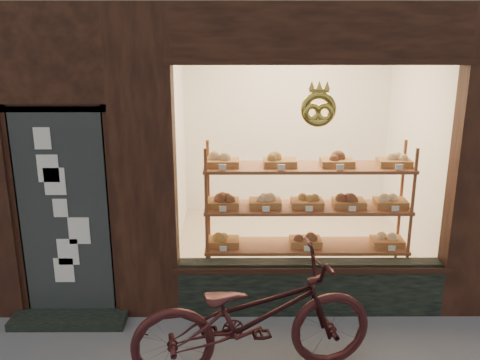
{
  "coord_description": "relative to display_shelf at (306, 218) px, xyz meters",
  "views": [
    {
      "loc": [
        -0.3,
        -2.87,
        2.94
      ],
      "look_at": [
        -0.27,
        2.0,
        1.48
      ],
      "focal_mm": 40.0,
      "sensor_mm": 36.0,
      "label": 1
    }
  ],
  "objects": [
    {
      "name": "display_shelf",
      "position": [
        0.0,
        0.0,
        0.0
      ],
      "size": [
        2.2,
        0.45,
        1.7
      ],
      "color": "brown",
      "rests_on": "ground"
    },
    {
      "name": "bicycle",
      "position": [
        -0.61,
        -1.44,
        -0.33
      ],
      "size": [
        2.16,
        1.09,
        1.08
      ],
      "primitive_type": "imported",
      "rotation": [
        0.0,
        0.0,
        1.76
      ],
      "color": "black",
      "rests_on": "ground"
    }
  ]
}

